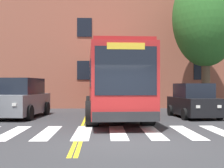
{
  "coord_description": "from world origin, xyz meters",
  "views": [
    {
      "loc": [
        -0.79,
        -9.45,
        1.75
      ],
      "look_at": [
        -0.15,
        6.35,
        1.8
      ],
      "focal_mm": 50.0,
      "sensor_mm": 36.0,
      "label": 1
    }
  ],
  "objects_px": {
    "car_grey_near_lane": "(21,99)",
    "car_black_far_lane": "(193,102)",
    "city_bus": "(113,81)",
    "street_tree_curbside_large": "(206,17)",
    "car_red_behind_bus": "(108,95)"
  },
  "relations": [
    {
      "from": "city_bus",
      "to": "car_grey_near_lane",
      "type": "bearing_deg",
      "value": 176.16
    },
    {
      "from": "car_grey_near_lane",
      "to": "street_tree_curbside_large",
      "type": "relative_size",
      "value": 0.53
    },
    {
      "from": "city_bus",
      "to": "street_tree_curbside_large",
      "type": "xyz_separation_m",
      "value": [
        6.17,
        3.23,
        4.21
      ]
    },
    {
      "from": "city_bus",
      "to": "car_red_behind_bus",
      "type": "relative_size",
      "value": 2.94
    },
    {
      "from": "car_grey_near_lane",
      "to": "street_tree_curbside_large",
      "type": "bearing_deg",
      "value": 14.47
    },
    {
      "from": "city_bus",
      "to": "street_tree_curbside_large",
      "type": "height_order",
      "value": "street_tree_curbside_large"
    },
    {
      "from": "street_tree_curbside_large",
      "to": "car_grey_near_lane",
      "type": "bearing_deg",
      "value": -165.53
    },
    {
      "from": "car_red_behind_bus",
      "to": "street_tree_curbside_large",
      "type": "distance_m",
      "value": 11.1
    },
    {
      "from": "car_grey_near_lane",
      "to": "car_black_far_lane",
      "type": "distance_m",
      "value": 9.36
    },
    {
      "from": "car_black_far_lane",
      "to": "street_tree_curbside_large",
      "type": "xyz_separation_m",
      "value": [
        1.85,
        3.4,
        5.31
      ]
    },
    {
      "from": "city_bus",
      "to": "car_grey_near_lane",
      "type": "relative_size",
      "value": 2.3
    },
    {
      "from": "city_bus",
      "to": "car_grey_near_lane",
      "type": "height_order",
      "value": "city_bus"
    },
    {
      "from": "car_grey_near_lane",
      "to": "car_red_behind_bus",
      "type": "xyz_separation_m",
      "value": [
        5.09,
        10.51,
        -0.14
      ]
    },
    {
      "from": "car_black_far_lane",
      "to": "car_red_behind_bus",
      "type": "height_order",
      "value": "car_red_behind_bus"
    },
    {
      "from": "street_tree_curbside_large",
      "to": "car_black_far_lane",
      "type": "bearing_deg",
      "value": -118.54
    }
  ]
}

